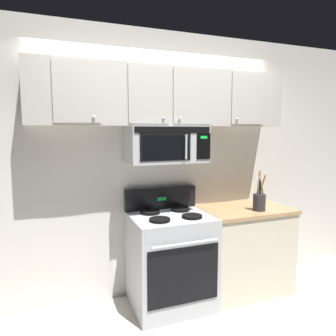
% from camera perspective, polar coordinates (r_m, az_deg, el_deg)
% --- Properties ---
extents(ground_plane, '(8.00, 8.00, 0.00)m').
position_cam_1_polar(ground_plane, '(3.06, 3.66, -27.11)').
color(ground_plane, beige).
extents(back_wall, '(5.20, 0.10, 2.70)m').
position_cam_1_polar(back_wall, '(3.29, -1.85, 0.58)').
color(back_wall, silver).
rests_on(back_wall, ground_plane).
extents(stove_range, '(0.76, 0.69, 1.12)m').
position_cam_1_polar(stove_range, '(3.18, 0.44, -16.11)').
color(stove_range, '#B7BABF').
rests_on(stove_range, ground_plane).
extents(over_range_microwave, '(0.76, 0.43, 0.35)m').
position_cam_1_polar(over_range_microwave, '(3.04, -0.34, 4.32)').
color(over_range_microwave, '#B7BABF').
extents(upper_cabinets, '(2.50, 0.36, 0.55)m').
position_cam_1_polar(upper_cabinets, '(3.08, -0.55, 12.72)').
color(upper_cabinets, '#BCB7AD').
extents(counter_segment, '(0.93, 0.65, 0.90)m').
position_cam_1_polar(counter_segment, '(3.56, 13.49, -14.02)').
color(counter_segment, beige).
rests_on(counter_segment, ground_plane).
extents(utensil_crock_charcoal, '(0.13, 0.13, 0.41)m').
position_cam_1_polar(utensil_crock_charcoal, '(3.33, 16.25, -5.64)').
color(utensil_crock_charcoal, '#2D2D33').
rests_on(utensil_crock_charcoal, counter_segment).
extents(salt_shaker, '(0.04, 0.04, 0.12)m').
position_cam_1_polar(salt_shaker, '(3.49, 16.03, -5.83)').
color(salt_shaker, white).
rests_on(salt_shaker, counter_segment).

